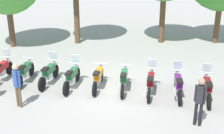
{
  "coord_description": "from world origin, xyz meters",
  "views": [
    {
      "loc": [
        1.74,
        -12.12,
        5.92
      ],
      "look_at": [
        0.0,
        0.5,
        0.9
      ],
      "focal_mm": 49.33,
      "sensor_mm": 36.0,
      "label": 1
    }
  ],
  "objects_px": {
    "motorcycle_2": "(49,73)",
    "motorcycle_5": "(124,79)",
    "motorcycle_0": "(2,70)",
    "motorcycle_8": "(207,88)",
    "motorcycle_3": "(72,77)",
    "person_1": "(17,82)",
    "motorcycle_6": "(150,82)",
    "person_0": "(200,98)",
    "motorcycle_1": "(25,72)",
    "motorcycle_7": "(178,85)",
    "motorcycle_4": "(98,77)"
  },
  "relations": [
    {
      "from": "motorcycle_2",
      "to": "motorcycle_5",
      "type": "relative_size",
      "value": 1.0
    },
    {
      "from": "motorcycle_0",
      "to": "motorcycle_8",
      "type": "xyz_separation_m",
      "value": [
        9.25,
        -0.71,
        0.0
      ]
    },
    {
      "from": "motorcycle_0",
      "to": "motorcycle_2",
      "type": "height_order",
      "value": "same"
    },
    {
      "from": "motorcycle_2",
      "to": "motorcycle_5",
      "type": "distance_m",
      "value": 3.47
    },
    {
      "from": "motorcycle_3",
      "to": "motorcycle_8",
      "type": "distance_m",
      "value": 5.79
    },
    {
      "from": "motorcycle_5",
      "to": "person_1",
      "type": "bearing_deg",
      "value": 117.19
    },
    {
      "from": "motorcycle_6",
      "to": "motorcycle_8",
      "type": "distance_m",
      "value": 2.32
    },
    {
      "from": "motorcycle_0",
      "to": "motorcycle_3",
      "type": "relative_size",
      "value": 1.0
    },
    {
      "from": "motorcycle_3",
      "to": "person_0",
      "type": "relative_size",
      "value": 1.22
    },
    {
      "from": "motorcycle_3",
      "to": "motorcycle_5",
      "type": "relative_size",
      "value": 1.0
    },
    {
      "from": "motorcycle_1",
      "to": "motorcycle_5",
      "type": "relative_size",
      "value": 1.0
    },
    {
      "from": "motorcycle_3",
      "to": "person_1",
      "type": "distance_m",
      "value": 2.64
    },
    {
      "from": "person_0",
      "to": "motorcycle_3",
      "type": "bearing_deg",
      "value": 83.53
    },
    {
      "from": "motorcycle_2",
      "to": "motorcycle_6",
      "type": "xyz_separation_m",
      "value": [
        4.62,
        -0.43,
        0.0
      ]
    },
    {
      "from": "motorcycle_3",
      "to": "motorcycle_8",
      "type": "bearing_deg",
      "value": -90.07
    },
    {
      "from": "motorcycle_7",
      "to": "motorcycle_0",
      "type": "bearing_deg",
      "value": 83.94
    },
    {
      "from": "motorcycle_7",
      "to": "motorcycle_8",
      "type": "distance_m",
      "value": 1.17
    },
    {
      "from": "motorcycle_7",
      "to": "person_0",
      "type": "relative_size",
      "value": 1.22
    },
    {
      "from": "motorcycle_4",
      "to": "motorcycle_6",
      "type": "xyz_separation_m",
      "value": [
        2.31,
        -0.27,
        0.01
      ]
    },
    {
      "from": "motorcycle_7",
      "to": "motorcycle_8",
      "type": "relative_size",
      "value": 1.0
    },
    {
      "from": "motorcycle_0",
      "to": "person_1",
      "type": "bearing_deg",
      "value": -142.22
    },
    {
      "from": "motorcycle_4",
      "to": "motorcycle_0",
      "type": "bearing_deg",
      "value": 87.69
    },
    {
      "from": "motorcycle_0",
      "to": "motorcycle_7",
      "type": "height_order",
      "value": "same"
    },
    {
      "from": "motorcycle_1",
      "to": "motorcycle_2",
      "type": "relative_size",
      "value": 1.0
    },
    {
      "from": "motorcycle_8",
      "to": "person_1",
      "type": "relative_size",
      "value": 1.21
    },
    {
      "from": "motorcycle_3",
      "to": "motorcycle_4",
      "type": "relative_size",
      "value": 1.0
    },
    {
      "from": "person_0",
      "to": "motorcycle_8",
      "type": "bearing_deg",
      "value": 2.67
    },
    {
      "from": "motorcycle_2",
      "to": "motorcycle_3",
      "type": "xyz_separation_m",
      "value": [
        1.16,
        -0.28,
        0.0
      ]
    },
    {
      "from": "motorcycle_0",
      "to": "motorcycle_2",
      "type": "distance_m",
      "value": 2.32
    },
    {
      "from": "motorcycle_4",
      "to": "motorcycle_8",
      "type": "relative_size",
      "value": 1.0
    },
    {
      "from": "motorcycle_6",
      "to": "motorcycle_4",
      "type": "bearing_deg",
      "value": 86.4
    },
    {
      "from": "motorcycle_2",
      "to": "motorcycle_7",
      "type": "distance_m",
      "value": 5.79
    },
    {
      "from": "motorcycle_3",
      "to": "motorcycle_1",
      "type": "bearing_deg",
      "value": 85.41
    },
    {
      "from": "motorcycle_3",
      "to": "person_1",
      "type": "xyz_separation_m",
      "value": [
        -1.6,
        -2.03,
        0.56
      ]
    },
    {
      "from": "motorcycle_1",
      "to": "person_1",
      "type": "height_order",
      "value": "person_1"
    },
    {
      "from": "person_0",
      "to": "motorcycle_6",
      "type": "bearing_deg",
      "value": 55.43
    },
    {
      "from": "motorcycle_2",
      "to": "motorcycle_3",
      "type": "bearing_deg",
      "value": -99.6
    },
    {
      "from": "motorcycle_7",
      "to": "person_1",
      "type": "distance_m",
      "value": 6.51
    },
    {
      "from": "motorcycle_0",
      "to": "motorcycle_6",
      "type": "xyz_separation_m",
      "value": [
        6.94,
        -0.5,
        0.0
      ]
    },
    {
      "from": "motorcycle_2",
      "to": "motorcycle_3",
      "type": "relative_size",
      "value": 1.0
    },
    {
      "from": "motorcycle_7",
      "to": "person_0",
      "type": "height_order",
      "value": "person_0"
    },
    {
      "from": "motorcycle_2",
      "to": "motorcycle_3",
      "type": "height_order",
      "value": "same"
    },
    {
      "from": "motorcycle_5",
      "to": "person_1",
      "type": "distance_m",
      "value": 4.48
    },
    {
      "from": "motorcycle_1",
      "to": "motorcycle_5",
      "type": "height_order",
      "value": "same"
    },
    {
      "from": "motorcycle_5",
      "to": "person_0",
      "type": "height_order",
      "value": "person_0"
    },
    {
      "from": "motorcycle_4",
      "to": "motorcycle_6",
      "type": "distance_m",
      "value": 2.33
    },
    {
      "from": "motorcycle_8",
      "to": "person_0",
      "type": "distance_m",
      "value": 2.24
    },
    {
      "from": "motorcycle_7",
      "to": "motorcycle_4",
      "type": "bearing_deg",
      "value": 82.63
    },
    {
      "from": "person_0",
      "to": "person_1",
      "type": "xyz_separation_m",
      "value": [
        -6.78,
        0.42,
        0.0
      ]
    },
    {
      "from": "motorcycle_0",
      "to": "motorcycle_3",
      "type": "xyz_separation_m",
      "value": [
        3.47,
        -0.35,
        0.0
      ]
    }
  ]
}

